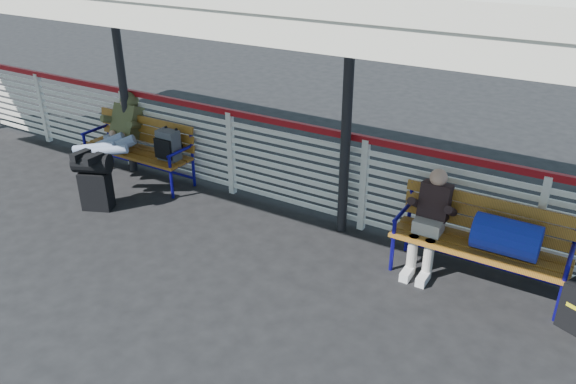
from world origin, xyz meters
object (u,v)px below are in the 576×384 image
Objects in this scene: luggage_stack at (95,179)px; bench_right at (496,236)px; bench_left at (148,144)px; companion_person at (430,220)px; traveler_man at (112,140)px.

bench_right is at bearing -13.28° from luggage_stack.
companion_person is (4.26, -0.14, 0.01)m from bench_left.
bench_left is 1.00× the size of bench_right.
bench_left is at bearing 48.54° from traveler_man.
traveler_man is at bearing 93.63° from luggage_stack.
bench_left and bench_right have the same top height.
luggage_stack is 0.44× the size of bench_left.
luggage_stack is at bearing -168.07° from companion_person.
traveler_man is 1.41× the size of companion_person.
luggage_stack is 1.05m from bench_left.
luggage_stack is 0.80m from traveler_man.
bench_left is 4.96m from bench_right.
companion_person is at bearing -1.88° from bench_left.
bench_left is at bearing 178.37° from bench_right.
traveler_man reaches higher than luggage_stack.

